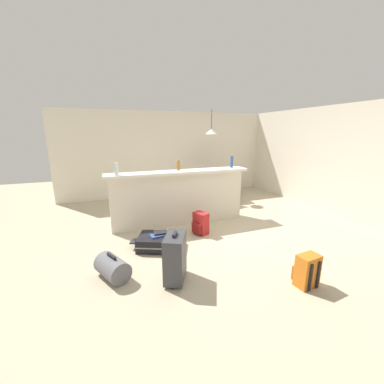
{
  "coord_description": "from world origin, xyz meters",
  "views": [
    {
      "loc": [
        -1.97,
        -4.03,
        1.89
      ],
      "look_at": [
        -0.24,
        0.63,
        0.64
      ],
      "focal_mm": 22.18,
      "sensor_mm": 36.0,
      "label": 1
    }
  ],
  "objects_px": {
    "suitcase_upright_charcoal": "(175,257)",
    "dining_table": "(214,177)",
    "dining_chair_near_partition": "(220,186)",
    "book_stack": "(159,234)",
    "bottle_blue": "(232,162)",
    "backpack_red": "(200,224)",
    "backpack_orange": "(307,271)",
    "bottle_clear": "(116,169)",
    "suitcase_flat_black": "(159,242)",
    "bottle_amber": "(178,165)",
    "duffel_bag_grey": "(113,268)",
    "pendant_lamp": "(211,132)"
  },
  "relations": [
    {
      "from": "bottle_amber",
      "to": "backpack_red",
      "type": "distance_m",
      "value": 1.28
    },
    {
      "from": "bottle_clear",
      "to": "duffel_bag_grey",
      "type": "xyz_separation_m",
      "value": [
        -0.21,
        -1.49,
        -1.1
      ]
    },
    {
      "from": "pendant_lamp",
      "to": "book_stack",
      "type": "height_order",
      "value": "pendant_lamp"
    },
    {
      "from": "dining_chair_near_partition",
      "to": "duffel_bag_grey",
      "type": "bearing_deg",
      "value": -138.74
    },
    {
      "from": "bottle_blue",
      "to": "dining_table",
      "type": "xyz_separation_m",
      "value": [
        0.27,
        1.45,
        -0.62
      ]
    },
    {
      "from": "dining_table",
      "to": "bottle_clear",
      "type": "bearing_deg",
      "value": -149.94
    },
    {
      "from": "bottle_clear",
      "to": "pendant_lamp",
      "type": "height_order",
      "value": "pendant_lamp"
    },
    {
      "from": "pendant_lamp",
      "to": "suitcase_flat_black",
      "type": "xyz_separation_m",
      "value": [
        -2.08,
        -2.48,
        -1.8
      ]
    },
    {
      "from": "dining_chair_near_partition",
      "to": "book_stack",
      "type": "bearing_deg",
      "value": -138.18
    },
    {
      "from": "bottle_blue",
      "to": "book_stack",
      "type": "height_order",
      "value": "bottle_blue"
    },
    {
      "from": "backpack_red",
      "to": "suitcase_upright_charcoal",
      "type": "distance_m",
      "value": 1.53
    },
    {
      "from": "dining_chair_near_partition",
      "to": "backpack_orange",
      "type": "height_order",
      "value": "dining_chair_near_partition"
    },
    {
      "from": "pendant_lamp",
      "to": "suitcase_flat_black",
      "type": "relative_size",
      "value": 0.79
    },
    {
      "from": "duffel_bag_grey",
      "to": "dining_table",
      "type": "bearing_deg",
      "value": 46.32
    },
    {
      "from": "backpack_red",
      "to": "dining_chair_near_partition",
      "type": "bearing_deg",
      "value": 52.54
    },
    {
      "from": "duffel_bag_grey",
      "to": "pendant_lamp",
      "type": "bearing_deg",
      "value": 47.49
    },
    {
      "from": "suitcase_flat_black",
      "to": "backpack_orange",
      "type": "xyz_separation_m",
      "value": [
        1.53,
        -1.63,
        0.09
      ]
    },
    {
      "from": "dining_chair_near_partition",
      "to": "backpack_orange",
      "type": "distance_m",
      "value": 3.56
    },
    {
      "from": "suitcase_upright_charcoal",
      "to": "bottle_amber",
      "type": "bearing_deg",
      "value": 71.36
    },
    {
      "from": "backpack_orange",
      "to": "book_stack",
      "type": "bearing_deg",
      "value": 132.6
    },
    {
      "from": "backpack_orange",
      "to": "suitcase_upright_charcoal",
      "type": "relative_size",
      "value": 0.63
    },
    {
      "from": "dining_table",
      "to": "duffel_bag_grey",
      "type": "relative_size",
      "value": 1.95
    },
    {
      "from": "dining_table",
      "to": "bottle_amber",
      "type": "bearing_deg",
      "value": -136.68
    },
    {
      "from": "dining_table",
      "to": "backpack_orange",
      "type": "xyz_separation_m",
      "value": [
        -0.64,
        -4.08,
        -0.44
      ]
    },
    {
      "from": "bottle_clear",
      "to": "dining_chair_near_partition",
      "type": "relative_size",
      "value": 0.24
    },
    {
      "from": "bottle_blue",
      "to": "backpack_orange",
      "type": "xyz_separation_m",
      "value": [
        -0.37,
        -2.63,
        -1.06
      ]
    },
    {
      "from": "bottle_amber",
      "to": "suitcase_upright_charcoal",
      "type": "bearing_deg",
      "value": -108.64
    },
    {
      "from": "bottle_clear",
      "to": "book_stack",
      "type": "height_order",
      "value": "bottle_clear"
    },
    {
      "from": "dining_table",
      "to": "suitcase_flat_black",
      "type": "distance_m",
      "value": 3.31
    },
    {
      "from": "book_stack",
      "to": "backpack_red",
      "type": "bearing_deg",
      "value": 18.2
    },
    {
      "from": "bottle_blue",
      "to": "book_stack",
      "type": "bearing_deg",
      "value": -152.68
    },
    {
      "from": "backpack_red",
      "to": "backpack_orange",
      "type": "height_order",
      "value": "same"
    },
    {
      "from": "bottle_blue",
      "to": "backpack_red",
      "type": "distance_m",
      "value": 1.63
    },
    {
      "from": "bottle_amber",
      "to": "bottle_blue",
      "type": "distance_m",
      "value": 1.22
    },
    {
      "from": "bottle_clear",
      "to": "duffel_bag_grey",
      "type": "distance_m",
      "value": 1.86
    },
    {
      "from": "suitcase_upright_charcoal",
      "to": "book_stack",
      "type": "height_order",
      "value": "suitcase_upright_charcoal"
    },
    {
      "from": "bottle_amber",
      "to": "dining_table",
      "type": "bearing_deg",
      "value": 43.32
    },
    {
      "from": "bottle_amber",
      "to": "backpack_orange",
      "type": "bearing_deg",
      "value": -72.41
    },
    {
      "from": "suitcase_upright_charcoal",
      "to": "dining_chair_near_partition",
      "type": "bearing_deg",
      "value": 53.71
    },
    {
      "from": "suitcase_flat_black",
      "to": "suitcase_upright_charcoal",
      "type": "distance_m",
      "value": 0.97
    },
    {
      "from": "duffel_bag_grey",
      "to": "book_stack",
      "type": "height_order",
      "value": "duffel_bag_grey"
    },
    {
      "from": "book_stack",
      "to": "bottle_clear",
      "type": "bearing_deg",
      "value": 123.46
    },
    {
      "from": "suitcase_flat_black",
      "to": "backpack_red",
      "type": "relative_size",
      "value": 2.12
    },
    {
      "from": "bottle_amber",
      "to": "backpack_red",
      "type": "height_order",
      "value": "bottle_amber"
    },
    {
      "from": "bottle_clear",
      "to": "suitcase_flat_black",
      "type": "bearing_deg",
      "value": -57.62
    },
    {
      "from": "bottle_clear",
      "to": "bottle_blue",
      "type": "distance_m",
      "value": 2.46
    },
    {
      "from": "pendant_lamp",
      "to": "suitcase_upright_charcoal",
      "type": "distance_m",
      "value": 4.31
    },
    {
      "from": "bottle_amber",
      "to": "book_stack",
      "type": "height_order",
      "value": "bottle_amber"
    },
    {
      "from": "suitcase_upright_charcoal",
      "to": "dining_table",
      "type": "bearing_deg",
      "value": 57.54
    },
    {
      "from": "suitcase_upright_charcoal",
      "to": "book_stack",
      "type": "distance_m",
      "value": 0.97
    }
  ]
}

